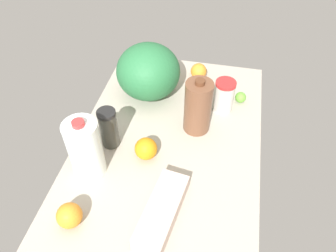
{
  "coord_description": "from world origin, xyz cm",
  "views": [
    {
      "loc": [
        -88.44,
        -18.53,
        106.17
      ],
      "look_at": [
        0.0,
        0.0,
        13.0
      ],
      "focal_mm": 35.0,
      "sensor_mm": 36.0,
      "label": 1
    }
  ],
  "objects_px": {
    "milk_jug": "(85,149)",
    "orange_loose": "(146,149)",
    "chocolate_milk_jug": "(198,107)",
    "lime_beside_bowl": "(241,97)",
    "orange_far_back": "(199,71)",
    "watermelon": "(148,72)",
    "orange_near_front": "(69,216)",
    "shaker_bottle": "(109,128)",
    "egg_carton": "(162,211)",
    "tumbler_cup": "(224,96)"
  },
  "relations": [
    {
      "from": "orange_near_front",
      "to": "orange_far_back",
      "type": "distance_m",
      "value": 0.94
    },
    {
      "from": "watermelon",
      "to": "lime_beside_bowl",
      "type": "height_order",
      "value": "watermelon"
    },
    {
      "from": "milk_jug",
      "to": "shaker_bottle",
      "type": "distance_m",
      "value": 0.15
    },
    {
      "from": "milk_jug",
      "to": "orange_far_back",
      "type": "bearing_deg",
      "value": -26.35
    },
    {
      "from": "milk_jug",
      "to": "orange_loose",
      "type": "relative_size",
      "value": 2.91
    },
    {
      "from": "tumbler_cup",
      "to": "lime_beside_bowl",
      "type": "bearing_deg",
      "value": -48.74
    },
    {
      "from": "watermelon",
      "to": "tumbler_cup",
      "type": "bearing_deg",
      "value": -96.42
    },
    {
      "from": "orange_loose",
      "to": "orange_near_front",
      "type": "relative_size",
      "value": 1.03
    },
    {
      "from": "shaker_bottle",
      "to": "orange_loose",
      "type": "xyz_separation_m",
      "value": [
        -0.04,
        -0.16,
        -0.05
      ]
    },
    {
      "from": "tumbler_cup",
      "to": "lime_beside_bowl",
      "type": "height_order",
      "value": "tumbler_cup"
    },
    {
      "from": "shaker_bottle",
      "to": "watermelon",
      "type": "height_order",
      "value": "watermelon"
    },
    {
      "from": "chocolate_milk_jug",
      "to": "orange_near_front",
      "type": "xyz_separation_m",
      "value": [
        -0.53,
        0.35,
        -0.08
      ]
    },
    {
      "from": "tumbler_cup",
      "to": "orange_near_front",
      "type": "bearing_deg",
      "value": 146.37
    },
    {
      "from": "tumbler_cup",
      "to": "lime_beside_bowl",
      "type": "xyz_separation_m",
      "value": [
        0.07,
        -0.08,
        -0.05
      ]
    },
    {
      "from": "milk_jug",
      "to": "shaker_bottle",
      "type": "xyz_separation_m",
      "value": [
        0.14,
        -0.04,
        -0.03
      ]
    },
    {
      "from": "chocolate_milk_jug",
      "to": "lime_beside_bowl",
      "type": "bearing_deg",
      "value": -40.12
    },
    {
      "from": "orange_far_back",
      "to": "chocolate_milk_jug",
      "type": "bearing_deg",
      "value": -173.28
    },
    {
      "from": "shaker_bottle",
      "to": "orange_near_front",
      "type": "xyz_separation_m",
      "value": [
        -0.37,
        0.02,
        -0.05
      ]
    },
    {
      "from": "milk_jug",
      "to": "orange_loose",
      "type": "xyz_separation_m",
      "value": [
        0.11,
        -0.2,
        -0.08
      ]
    },
    {
      "from": "shaker_bottle",
      "to": "orange_far_back",
      "type": "relative_size",
      "value": 2.23
    },
    {
      "from": "egg_carton",
      "to": "orange_near_front",
      "type": "relative_size",
      "value": 3.39
    },
    {
      "from": "orange_far_back",
      "to": "egg_carton",
      "type": "bearing_deg",
      "value": 179.2
    },
    {
      "from": "tumbler_cup",
      "to": "milk_jug",
      "type": "bearing_deg",
      "value": 133.88
    },
    {
      "from": "chocolate_milk_jug",
      "to": "orange_loose",
      "type": "height_order",
      "value": "chocolate_milk_jug"
    },
    {
      "from": "orange_far_back",
      "to": "watermelon",
      "type": "bearing_deg",
      "value": 128.3
    },
    {
      "from": "lime_beside_bowl",
      "to": "milk_jug",
      "type": "bearing_deg",
      "value": 133.52
    },
    {
      "from": "shaker_bottle",
      "to": "milk_jug",
      "type": "bearing_deg",
      "value": 165.87
    },
    {
      "from": "orange_near_front",
      "to": "lime_beside_bowl",
      "type": "xyz_separation_m",
      "value": [
        0.74,
        -0.53,
        -0.02
      ]
    },
    {
      "from": "tumbler_cup",
      "to": "milk_jug",
      "type": "xyz_separation_m",
      "value": [
        -0.45,
        0.47,
        0.05
      ]
    },
    {
      "from": "chocolate_milk_jug",
      "to": "orange_far_back",
      "type": "relative_size",
      "value": 3.21
    },
    {
      "from": "milk_jug",
      "to": "watermelon",
      "type": "distance_m",
      "value": 0.5
    },
    {
      "from": "orange_near_front",
      "to": "orange_loose",
      "type": "bearing_deg",
      "value": -27.99
    },
    {
      "from": "lime_beside_bowl",
      "to": "orange_far_back",
      "type": "relative_size",
      "value": 0.63
    },
    {
      "from": "lime_beside_bowl",
      "to": "orange_far_back",
      "type": "height_order",
      "value": "orange_far_back"
    },
    {
      "from": "lime_beside_bowl",
      "to": "tumbler_cup",
      "type": "bearing_deg",
      "value": 131.26
    },
    {
      "from": "shaker_bottle",
      "to": "orange_far_back",
      "type": "distance_m",
      "value": 0.59
    },
    {
      "from": "milk_jug",
      "to": "egg_carton",
      "type": "height_order",
      "value": "milk_jug"
    },
    {
      "from": "shaker_bottle",
      "to": "tumbler_cup",
      "type": "bearing_deg",
      "value": -54.64
    },
    {
      "from": "lime_beside_bowl",
      "to": "orange_far_back",
      "type": "distance_m",
      "value": 0.26
    },
    {
      "from": "watermelon",
      "to": "orange_near_front",
      "type": "bearing_deg",
      "value": 172.6
    },
    {
      "from": "chocolate_milk_jug",
      "to": "milk_jug",
      "type": "height_order",
      "value": "milk_jug"
    },
    {
      "from": "watermelon",
      "to": "orange_far_back",
      "type": "xyz_separation_m",
      "value": [
        0.17,
        -0.21,
        -0.09
      ]
    },
    {
      "from": "orange_loose",
      "to": "orange_near_front",
      "type": "distance_m",
      "value": 0.38
    },
    {
      "from": "milk_jug",
      "to": "shaker_bottle",
      "type": "bearing_deg",
      "value": -14.13
    },
    {
      "from": "orange_near_front",
      "to": "lime_beside_bowl",
      "type": "height_order",
      "value": "orange_near_front"
    },
    {
      "from": "egg_carton",
      "to": "shaker_bottle",
      "type": "xyz_separation_m",
      "value": [
        0.28,
        0.28,
        0.06
      ]
    },
    {
      "from": "egg_carton",
      "to": "orange_far_back",
      "type": "distance_m",
      "value": 0.8
    },
    {
      "from": "chocolate_milk_jug",
      "to": "egg_carton",
      "type": "relative_size",
      "value": 0.88
    },
    {
      "from": "tumbler_cup",
      "to": "chocolate_milk_jug",
      "type": "distance_m",
      "value": 0.18
    },
    {
      "from": "milk_jug",
      "to": "orange_near_front",
      "type": "xyz_separation_m",
      "value": [
        -0.22,
        -0.02,
        -0.08
      ]
    }
  ]
}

